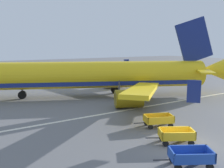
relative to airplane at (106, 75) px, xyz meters
The scene contains 6 objects.
ground_plane 18.24m from the airplane, 102.18° to the right, with size 220.00×220.00×0.00m, color slate.
apron_stripe 8.92m from the airplane, 116.90° to the right, with size 120.00×0.36×0.01m, color silver.
airplane is the anchor object (origin of this frame).
baggage_cart_nearest 20.99m from the airplane, 106.69° to the right, with size 3.46×2.45×1.07m.
baggage_cart_second_in_row 17.70m from the airplane, 103.55° to the right, with size 3.45×2.46×1.07m.
baggage_cart_third_in_row 14.03m from the airplane, 101.08° to the right, with size 3.58×2.22×1.07m.
Camera 1 is at (-13.47, -11.45, 7.26)m, focal length 38.79 mm.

